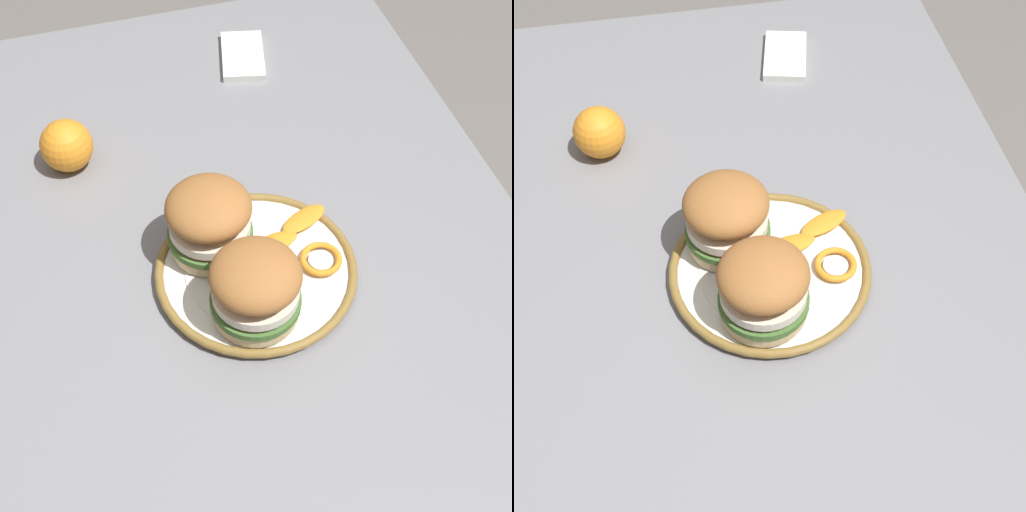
{
  "view_description": "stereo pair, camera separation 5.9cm",
  "coord_description": "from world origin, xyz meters",
  "views": [
    {
      "loc": [
        -0.51,
        0.14,
        1.48
      ],
      "look_at": [
        0.03,
        -0.02,
        0.76
      ],
      "focal_mm": 50.64,
      "sensor_mm": 36.0,
      "label": 1
    },
    {
      "loc": [
        -0.52,
        0.08,
        1.48
      ],
      "look_at": [
        0.03,
        -0.02,
        0.76
      ],
      "focal_mm": 50.64,
      "sensor_mm": 36.0,
      "label": 2
    }
  ],
  "objects": [
    {
      "name": "ground_plane",
      "position": [
        0.0,
        0.0,
        0.0
      ],
      "size": [
        8.0,
        8.0,
        0.0
      ],
      "primitive_type": "plane",
      "color": "slate"
    },
    {
      "name": "dining_table",
      "position": [
        0.0,
        0.0,
        0.62
      ],
      "size": [
        1.28,
        0.81,
        0.72
      ],
      "color": "gray",
      "rests_on": "ground"
    },
    {
      "name": "dinner_plate",
      "position": [
        0.03,
        -0.02,
        0.73
      ],
      "size": [
        0.26,
        0.26,
        0.02
      ],
      "color": "white",
      "rests_on": "dining_table"
    },
    {
      "name": "sandwich_half_left",
      "position": [
        -0.04,
        0.0,
        0.79
      ],
      "size": [
        0.13,
        0.13,
        0.1
      ],
      "color": "beige",
      "rests_on": "dinner_plate"
    },
    {
      "name": "sandwich_half_right",
      "position": [
        0.08,
        0.03,
        0.79
      ],
      "size": [
        0.15,
        0.15,
        0.1
      ],
      "color": "beige",
      "rests_on": "dinner_plate"
    },
    {
      "name": "orange_peel_curled",
      "position": [
        0.01,
        -0.1,
        0.74
      ],
      "size": [
        0.07,
        0.07,
        0.01
      ],
      "color": "orange",
      "rests_on": "dinner_plate"
    },
    {
      "name": "orange_peel_strip_long",
      "position": [
        0.06,
        -0.05,
        0.74
      ],
      "size": [
        0.04,
        0.08,
        0.01
      ],
      "color": "orange",
      "rests_on": "dinner_plate"
    },
    {
      "name": "orange_peel_strip_short",
      "position": [
        0.08,
        -0.1,
        0.74
      ],
      "size": [
        0.06,
        0.08,
        0.01
      ],
      "color": "orange",
      "rests_on": "dinner_plate"
    },
    {
      "name": "whole_orange",
      "position": [
        0.3,
        0.18,
        0.76
      ],
      "size": [
        0.08,
        0.08,
        0.08
      ],
      "primitive_type": "sphere",
      "color": "orange",
      "rests_on": "dining_table"
    },
    {
      "name": "folded_napkin",
      "position": [
        0.47,
        -0.13,
        0.73
      ],
      "size": [
        0.14,
        0.1,
        0.01
      ],
      "primitive_type": "cube",
      "rotation": [
        0.0,
        0.0,
        2.92
      ],
      "color": "white",
      "rests_on": "dining_table"
    }
  ]
}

